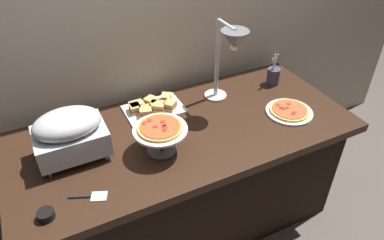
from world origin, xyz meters
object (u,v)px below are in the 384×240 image
sandwich_platter (152,107)px  sauce_cup_near (46,215)px  heat_lamp (231,47)px  utensil_holder (273,76)px  pizza_plate_center (160,131)px  pizza_plate_front (289,111)px  chafing_dish (69,133)px  serving_spatula (90,197)px

sandwich_platter → sauce_cup_near: bearing=-141.6°
heat_lamp → utensil_holder: 0.54m
pizza_plate_center → sauce_cup_near: (-0.59, -0.18, -0.11)m
pizza_plate_center → heat_lamp: bearing=21.0°
sauce_cup_near → utensil_holder: (1.51, 0.48, 0.04)m
pizza_plate_front → sauce_cup_near: (-1.39, -0.16, 0.01)m
pizza_plate_center → sandwich_platter: bearing=76.1°
chafing_dish → sandwich_platter: size_ratio=0.98×
heat_lamp → serving_spatula: 1.04m
pizza_plate_front → utensil_holder: bearing=70.1°
heat_lamp → utensil_holder: heat_lamp is taller
serving_spatula → heat_lamp: bearing=20.6°
chafing_dish → sauce_cup_near: bearing=-119.3°
heat_lamp → pizza_plate_center: size_ratio=1.86×
sauce_cup_near → serving_spatula: bearing=9.7°
pizza_plate_front → heat_lamp: bearing=144.2°
heat_lamp → utensil_holder: bearing=14.0°
heat_lamp → pizza_plate_front: size_ratio=1.84×
sauce_cup_near → serving_spatula: size_ratio=0.42×
heat_lamp → serving_spatula: heat_lamp is taller
heat_lamp → sauce_cup_near: heat_lamp is taller
sandwich_platter → pizza_plate_front: bearing=-28.2°
serving_spatula → pizza_plate_center: bearing=20.0°
pizza_plate_front → pizza_plate_center: size_ratio=1.01×
pizza_plate_center → utensil_holder: 0.97m
chafing_dish → utensil_holder: 1.33m
chafing_dish → serving_spatula: chafing_dish is taller
sandwich_platter → utensil_holder: utensil_holder is taller
sandwich_platter → sauce_cup_near: 0.87m
utensil_holder → pizza_plate_center: bearing=-162.1°
sauce_cup_near → pizza_plate_front: bearing=6.4°
pizza_plate_center → utensil_holder: size_ratio=1.19×
pizza_plate_front → serving_spatula: (-1.21, -0.12, -0.01)m
pizza_plate_front → pizza_plate_center: bearing=178.4°
pizza_plate_front → utensil_holder: (0.12, 0.32, 0.05)m
sandwich_platter → sauce_cup_near: (-0.68, -0.54, -0.01)m
pizza_plate_center → sandwich_platter: (0.09, 0.36, -0.10)m
sandwich_platter → sauce_cup_near: size_ratio=4.80×
chafing_dish → serving_spatula: 0.34m
heat_lamp → sandwich_platter: (-0.41, 0.17, -0.37)m
sandwich_platter → utensil_holder: (0.83, -0.06, 0.03)m
chafing_dish → heat_lamp: 0.94m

